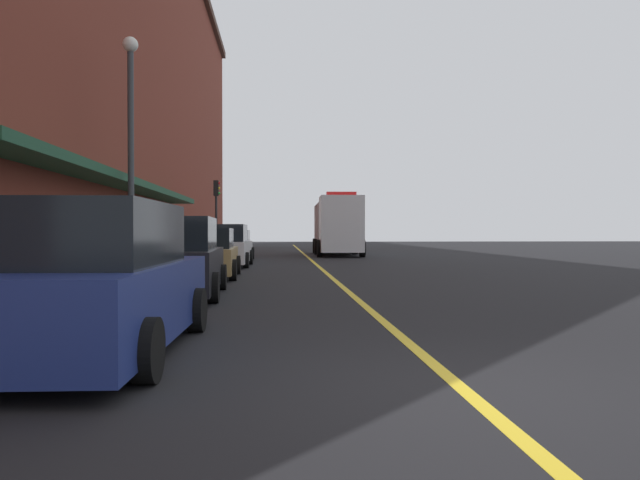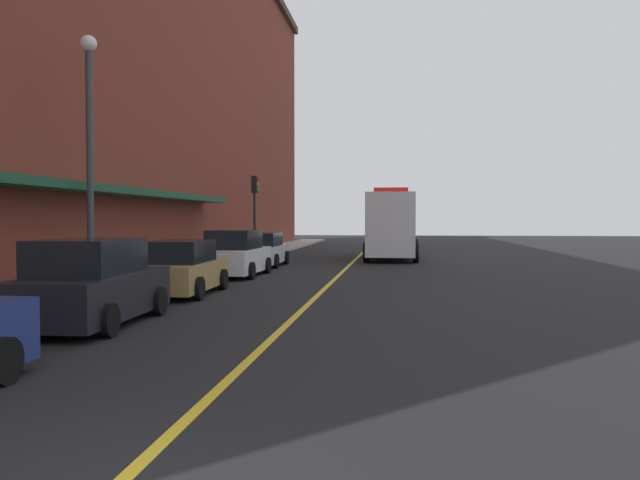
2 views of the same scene
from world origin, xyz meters
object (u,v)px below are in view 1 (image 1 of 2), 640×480
at_px(parked_car_2, 207,254).
at_px(parked_car_4, 233,246).
at_px(parked_car_1, 177,260).
at_px(street_lamp_left, 131,130).
at_px(parking_meter_0, 49,257).
at_px(parked_car_3, 226,247).
at_px(box_truck, 337,227).
at_px(parked_car_0, 95,284).
at_px(parking_meter_2, 205,240).
at_px(traffic_light_near, 216,203).
at_px(parking_meter_1, 175,243).

distance_m(parked_car_2, parked_car_4, 11.38).
bearing_deg(parked_car_1, parked_car_2, -1.92).
bearing_deg(street_lamp_left, parking_meter_0, -85.58).
distance_m(parked_car_3, box_truck, 13.14).
bearing_deg(parked_car_0, box_truck, -9.76).
xyz_separation_m(parked_car_1, parking_meter_2, (-1.38, 16.49, 0.23)).
bearing_deg(street_lamp_left, parking_meter_2, 87.25).
height_order(parking_meter_0, traffic_light_near, traffic_light_near).
height_order(box_truck, parking_meter_0, box_truck).
distance_m(parked_car_4, traffic_light_near, 5.24).
distance_m(parked_car_3, street_lamp_left, 8.62).
distance_m(parked_car_2, parking_meter_1, 2.71).
xyz_separation_m(parked_car_2, street_lamp_left, (-1.98, -1.48, 3.66)).
height_order(parked_car_0, parked_car_3, parked_car_0).
bearing_deg(parking_meter_2, parked_car_3, -73.30).
distance_m(box_truck, parking_meter_0, 28.04).
bearing_deg(parked_car_2, parking_meter_2, 5.92).
bearing_deg(box_truck, parking_meter_2, -45.93).
bearing_deg(parked_car_3, box_truck, -25.60).
bearing_deg(parked_car_3, parked_car_1, -179.60).
height_order(parked_car_2, street_lamp_left, street_lamp_left).
distance_m(parked_car_2, parked_car_3, 6.08).
height_order(parked_car_1, parked_car_4, parked_car_1).
height_order(parked_car_4, parking_meter_2, parked_car_4).
relative_size(parked_car_3, parking_meter_2, 3.36).
distance_m(parking_meter_1, traffic_light_near, 13.68).
xyz_separation_m(parked_car_3, parked_car_4, (-0.09, 5.29, -0.09)).
height_order(box_truck, parking_meter_2, box_truck).
bearing_deg(parked_car_2, parked_car_0, 179.20).
relative_size(parked_car_1, traffic_light_near, 1.06).
distance_m(parking_meter_0, parking_meter_2, 20.25).
relative_size(parked_car_4, street_lamp_left, 0.62).
xyz_separation_m(parking_meter_0, street_lamp_left, (-0.60, 7.76, 3.34)).
bearing_deg(box_truck, parked_car_2, -17.28).
bearing_deg(parking_meter_0, parked_car_3, 84.49).
height_order(parked_car_4, box_truck, box_truck).
distance_m(parked_car_2, street_lamp_left, 4.42).
height_order(parked_car_1, parking_meter_1, parked_car_1).
bearing_deg(parking_meter_1, box_truck, 64.72).
xyz_separation_m(parked_car_0, parked_car_2, (-0.09, 11.75, -0.10)).
bearing_deg(parked_car_1, parking_meter_1, 8.16).
bearing_deg(parking_meter_0, traffic_light_near, 89.86).
bearing_deg(street_lamp_left, parked_car_2, 36.77).
bearing_deg(parked_car_0, parked_car_3, 1.43).
distance_m(parked_car_0, box_truck, 30.15).
bearing_deg(parking_meter_2, parked_car_1, -85.23).
bearing_deg(traffic_light_near, parking_meter_0, -90.14).
relative_size(parked_car_1, street_lamp_left, 0.65).
xyz_separation_m(parked_car_2, traffic_light_near, (-1.32, 15.83, 2.41)).
bearing_deg(parked_car_2, street_lamp_left, 125.52).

